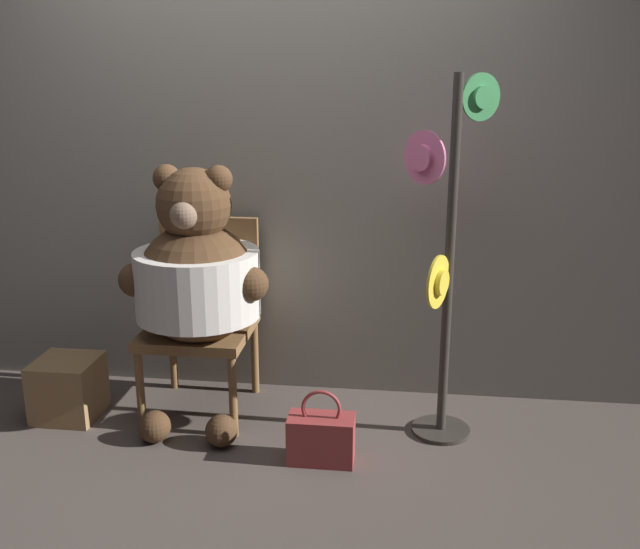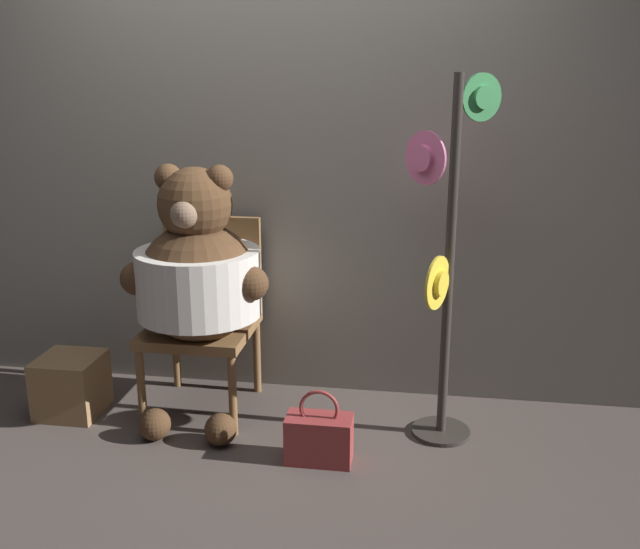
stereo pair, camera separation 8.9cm
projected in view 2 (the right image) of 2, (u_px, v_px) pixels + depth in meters
ground_plane at (255, 429)px, 3.46m from camera, size 14.00×14.00×0.00m
wall_back at (275, 165)px, 3.66m from camera, size 8.00×0.10×2.41m
chair at (205, 309)px, 3.61m from camera, size 0.51×0.54×0.96m
teddy_bear at (198, 275)px, 3.37m from camera, size 0.71×0.63×1.26m
hat_display_rack at (445, 262)px, 3.19m from camera, size 0.41×0.43×1.67m
handbag_on_ground at (319, 437)px, 3.14m from camera, size 0.29×0.15×0.34m
wooden_crate at (71, 385)px, 3.58m from camera, size 0.30×0.30×0.30m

